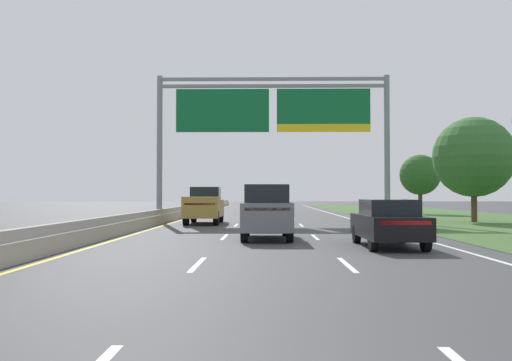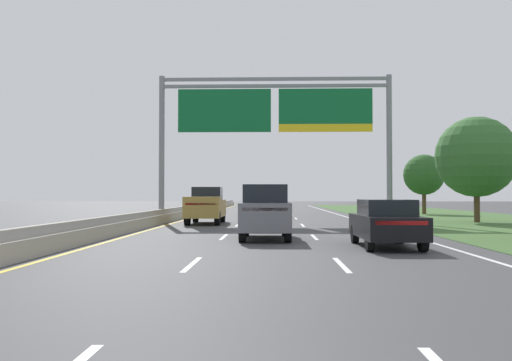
% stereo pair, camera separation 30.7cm
% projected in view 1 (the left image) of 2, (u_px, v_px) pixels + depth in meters
% --- Properties ---
extents(ground_plane, '(220.00, 220.00, 0.00)m').
position_uv_depth(ground_plane, '(268.00, 220.00, 38.36)').
color(ground_plane, '#3D3D3F').
extents(lane_striping, '(11.96, 106.00, 0.01)m').
position_uv_depth(lane_striping, '(268.00, 220.00, 37.90)').
color(lane_striping, white).
rests_on(lane_striping, ground).
extents(grass_verge_right, '(14.00, 110.00, 0.02)m').
position_uv_depth(grass_verge_right, '(473.00, 220.00, 38.11)').
color(grass_verge_right, '#3D602D').
rests_on(grass_verge_right, ground).
extents(median_barrier_concrete, '(0.60, 110.00, 0.85)m').
position_uv_depth(median_barrier_concrete, '(172.00, 215.00, 38.48)').
color(median_barrier_concrete, '#A8A399').
rests_on(median_barrier_concrete, ground).
extents(overhead_sign_gantry, '(15.06, 0.42, 9.45)m').
position_uv_depth(overhead_sign_gantry, '(273.00, 117.00, 36.16)').
color(overhead_sign_gantry, gray).
rests_on(overhead_sign_gantry, ground).
extents(pickup_truck_gold, '(2.05, 5.42, 2.20)m').
position_uv_depth(pickup_truck_gold, '(204.00, 206.00, 33.46)').
color(pickup_truck_gold, '#A38438').
rests_on(pickup_truck_gold, ground).
extents(car_red_centre_lane_suv, '(1.95, 4.72, 2.11)m').
position_uv_depth(car_red_centre_lane_suv, '(269.00, 202.00, 51.50)').
color(car_red_centre_lane_suv, maroon).
rests_on(car_red_centre_lane_suv, ground).
extents(car_grey_centre_lane_suv, '(1.94, 4.72, 2.11)m').
position_uv_depth(car_grey_centre_lane_suv, '(266.00, 211.00, 21.87)').
color(car_grey_centre_lane_suv, slate).
rests_on(car_grey_centre_lane_suv, ground).
extents(car_white_centre_lane_sedan, '(1.87, 4.42, 1.57)m').
position_uv_depth(car_white_centre_lane_sedan, '(270.00, 207.00, 41.30)').
color(car_white_centre_lane_sedan, silver).
rests_on(car_white_centre_lane_sedan, ground).
extents(car_black_right_lane_sedan, '(1.84, 4.41, 1.57)m').
position_uv_depth(car_black_right_lane_sedan, '(388.00, 222.00, 18.52)').
color(car_black_right_lane_sedan, black).
rests_on(car_black_right_lane_sedan, ground).
extents(roadside_tree_mid, '(5.02, 5.02, 6.61)m').
position_uv_depth(roadside_tree_mid, '(474.00, 157.00, 35.09)').
color(roadside_tree_mid, '#4C3823').
rests_on(roadside_tree_mid, ground).
extents(roadside_tree_far, '(3.61, 3.61, 5.33)m').
position_uv_depth(roadside_tree_far, '(420.00, 175.00, 50.05)').
color(roadside_tree_far, '#4C3823').
rests_on(roadside_tree_far, ground).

